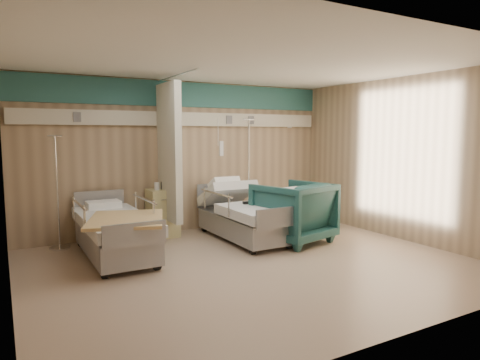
% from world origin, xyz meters
% --- Properties ---
extents(ground, '(6.00, 5.00, 0.00)m').
position_xyz_m(ground, '(0.00, 0.00, 0.00)').
color(ground, gray).
rests_on(ground, ground).
extents(room_walls, '(6.04, 5.04, 2.82)m').
position_xyz_m(room_walls, '(-0.03, 0.25, 1.86)').
color(room_walls, tan).
rests_on(room_walls, ground).
extents(bed_right, '(1.00, 2.16, 0.63)m').
position_xyz_m(bed_right, '(0.60, 1.30, 0.32)').
color(bed_right, white).
rests_on(bed_right, ground).
extents(bed_left, '(1.00, 2.16, 0.63)m').
position_xyz_m(bed_left, '(-1.60, 1.30, 0.32)').
color(bed_left, white).
rests_on(bed_left, ground).
extents(bedside_cabinet, '(0.50, 0.48, 0.85)m').
position_xyz_m(bedside_cabinet, '(-0.55, 2.20, 0.42)').
color(bedside_cabinet, '#CDC280').
rests_on(bedside_cabinet, ground).
extents(visitor_armchair, '(1.32, 1.35, 1.03)m').
position_xyz_m(visitor_armchair, '(1.25, 0.74, 0.51)').
color(visitor_armchair, '#1E4B49').
rests_on(visitor_armchair, ground).
extents(waffle_blanket, '(0.67, 0.61, 0.07)m').
position_xyz_m(waffle_blanket, '(1.24, 0.69, 1.06)').
color(waffle_blanket, white).
rests_on(waffle_blanket, visitor_armchair).
extents(iv_stand_right, '(0.38, 0.38, 2.12)m').
position_xyz_m(iv_stand_right, '(1.27, 2.28, 0.43)').
color(iv_stand_right, silver).
rests_on(iv_stand_right, ground).
extents(iv_stand_left, '(0.32, 0.32, 1.81)m').
position_xyz_m(iv_stand_left, '(-2.27, 2.23, 0.37)').
color(iv_stand_left, silver).
rests_on(iv_stand_left, ground).
extents(call_remote, '(0.21, 0.13, 0.04)m').
position_xyz_m(call_remote, '(0.66, 1.24, 0.65)').
color(call_remote, black).
rests_on(call_remote, bed_right).
extents(tan_blanket, '(1.33, 1.49, 0.04)m').
position_xyz_m(tan_blanket, '(-1.55, 0.84, 0.65)').
color(tan_blanket, tan).
rests_on(tan_blanket, bed_left).
extents(toiletry_bag, '(0.27, 0.20, 0.13)m').
position_xyz_m(toiletry_bag, '(-0.43, 2.25, 0.92)').
color(toiletry_bag, black).
rests_on(toiletry_bag, bedside_cabinet).
extents(white_cup, '(0.11, 0.11, 0.13)m').
position_xyz_m(white_cup, '(-0.66, 2.16, 0.92)').
color(white_cup, white).
rests_on(white_cup, bedside_cabinet).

